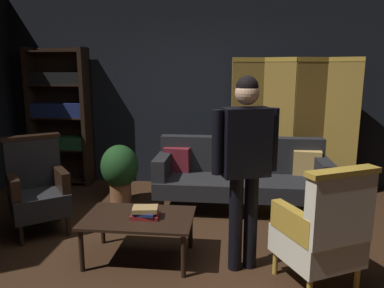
# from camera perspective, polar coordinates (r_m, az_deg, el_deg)

# --- Properties ---
(ground_plane) EXTENTS (10.00, 10.00, 0.00)m
(ground_plane) POSITION_cam_1_polar(r_m,az_deg,el_deg) (3.62, -1.44, -17.57)
(ground_plane) COLOR #331E11
(back_wall) EXTENTS (7.20, 0.10, 2.80)m
(back_wall) POSITION_cam_1_polar(r_m,az_deg,el_deg) (5.60, 1.85, 7.93)
(back_wall) COLOR black
(back_wall) RESTS_ON ground_plane
(folding_screen) EXTENTS (1.72, 0.30, 1.90)m
(folding_screen) POSITION_cam_1_polar(r_m,az_deg,el_deg) (5.39, 15.23, 2.94)
(folding_screen) COLOR olive
(folding_screen) RESTS_ON ground_plane
(bookshelf) EXTENTS (0.90, 0.32, 2.05)m
(bookshelf) POSITION_cam_1_polar(r_m,az_deg,el_deg) (5.95, -19.54, 4.23)
(bookshelf) COLOR black
(bookshelf) RESTS_ON ground_plane
(velvet_couch) EXTENTS (2.12, 0.78, 0.88)m
(velvet_couch) POSITION_cam_1_polar(r_m,az_deg,el_deg) (4.76, 7.47, -4.45)
(velvet_couch) COLOR black
(velvet_couch) RESTS_ON ground_plane
(coffee_table) EXTENTS (1.00, 0.64, 0.42)m
(coffee_table) POSITION_cam_1_polar(r_m,az_deg,el_deg) (3.54, -8.14, -11.62)
(coffee_table) COLOR black
(coffee_table) RESTS_ON ground_plane
(armchair_gilt_accent) EXTENTS (0.78, 0.78, 1.04)m
(armchair_gilt_accent) POSITION_cam_1_polar(r_m,az_deg,el_deg) (3.21, 19.42, -12.43)
(armchair_gilt_accent) COLOR #B78E33
(armchair_gilt_accent) RESTS_ON ground_plane
(armchair_wing_left) EXTENTS (0.81, 0.81, 1.04)m
(armchair_wing_left) POSITION_cam_1_polar(r_m,az_deg,el_deg) (4.38, -22.61, -6.17)
(armchair_wing_left) COLOR black
(armchair_wing_left) RESTS_ON ground_plane
(standing_figure) EXTENTS (0.56, 0.34, 1.70)m
(standing_figure) POSITION_cam_1_polar(r_m,az_deg,el_deg) (3.18, 8.14, -1.92)
(standing_figure) COLOR black
(standing_figure) RESTS_ON ground_plane
(potted_plant) EXTENTS (0.49, 0.49, 0.78)m
(potted_plant) POSITION_cam_1_polar(r_m,az_deg,el_deg) (4.97, -10.99, -3.91)
(potted_plant) COLOR brown
(potted_plant) RESTS_ON ground_plane
(book_red_leather) EXTENTS (0.26, 0.16, 0.03)m
(book_red_leather) POSITION_cam_1_polar(r_m,az_deg,el_deg) (3.49, -7.14, -10.83)
(book_red_leather) COLOR maroon
(book_red_leather) RESTS_ON coffee_table
(book_navy_cloth) EXTENTS (0.21, 0.18, 0.03)m
(book_navy_cloth) POSITION_cam_1_polar(r_m,az_deg,el_deg) (3.47, -7.15, -10.36)
(book_navy_cloth) COLOR navy
(book_navy_cloth) RESTS_ON book_red_leather
(book_tan_leather) EXTENTS (0.25, 0.19, 0.04)m
(book_tan_leather) POSITION_cam_1_polar(r_m,az_deg,el_deg) (3.46, -7.16, -9.84)
(book_tan_leather) COLOR #9E7A47
(book_tan_leather) RESTS_ON book_navy_cloth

